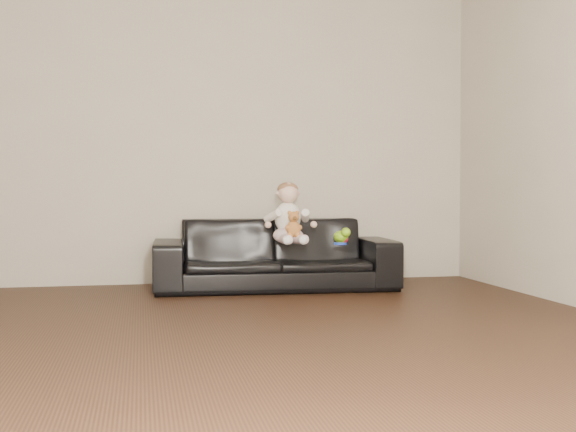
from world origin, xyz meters
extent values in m
plane|color=black|center=(0.00, 0.00, 0.00)|extent=(5.50, 5.50, 0.00)
plane|color=#BFB5A0|center=(0.00, 2.75, 1.30)|extent=(5.00, 0.00, 5.00)
imported|color=black|center=(0.67, 2.25, 0.28)|extent=(1.95, 0.84, 0.56)
ellipsoid|color=silver|center=(0.76, 2.16, 0.43)|extent=(0.27, 0.25, 0.13)
ellipsoid|color=white|center=(0.76, 2.17, 0.58)|extent=(0.23, 0.20, 0.25)
sphere|color=beige|center=(0.76, 2.16, 0.77)|extent=(0.19, 0.19, 0.17)
ellipsoid|color=#8C603F|center=(0.76, 2.17, 0.80)|extent=(0.19, 0.19, 0.12)
cylinder|color=silver|center=(0.71, 2.00, 0.41)|extent=(0.10, 0.21, 0.08)
cylinder|color=silver|center=(0.81, 2.00, 0.41)|extent=(0.10, 0.21, 0.08)
sphere|color=white|center=(0.70, 1.89, 0.41)|extent=(0.08, 0.08, 0.07)
sphere|color=white|center=(0.82, 1.89, 0.41)|extent=(0.08, 0.08, 0.07)
cylinder|color=white|center=(0.63, 2.12, 0.59)|extent=(0.08, 0.18, 0.11)
cylinder|color=white|center=(0.89, 2.12, 0.59)|extent=(0.08, 0.18, 0.11)
ellipsoid|color=#B87134|center=(0.77, 2.00, 0.50)|extent=(0.12, 0.11, 0.13)
sphere|color=#B87134|center=(0.77, 1.99, 0.59)|extent=(0.09, 0.09, 0.08)
sphere|color=#B87134|center=(0.74, 2.00, 0.62)|extent=(0.04, 0.04, 0.03)
sphere|color=#B87134|center=(0.80, 2.00, 0.62)|extent=(0.04, 0.04, 0.03)
sphere|color=#593819|center=(0.77, 1.95, 0.58)|extent=(0.04, 0.04, 0.03)
ellipsoid|color=#83CA17|center=(1.19, 2.14, 0.42)|extent=(0.17, 0.18, 0.10)
sphere|color=red|center=(1.21, 2.12, 0.40)|extent=(0.09, 0.09, 0.07)
cylinder|color=blue|center=(1.14, 1.99, 0.38)|extent=(0.13, 0.13, 0.01)
camera|label=1|loc=(-0.39, -3.44, 0.79)|focal=45.00mm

